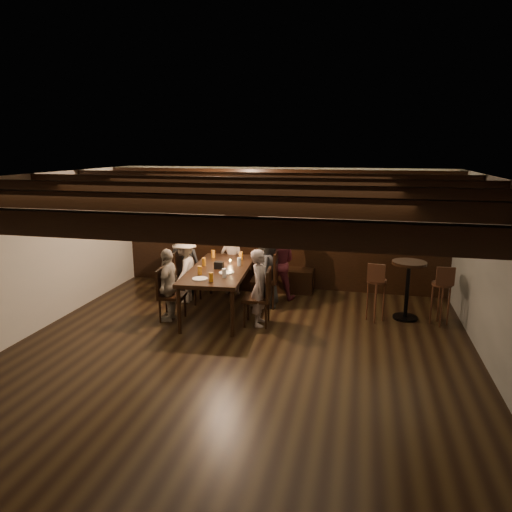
% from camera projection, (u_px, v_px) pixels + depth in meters
% --- Properties ---
extents(room, '(7.00, 7.00, 7.00)m').
position_uv_depth(room, '(252.00, 247.00, 7.98)').
color(room, black).
rests_on(room, ground).
extents(dining_table, '(1.12, 2.18, 0.79)m').
position_uv_depth(dining_table, '(220.00, 272.00, 7.71)').
color(dining_table, black).
rests_on(dining_table, floor).
extents(chair_left_near, '(0.47, 0.47, 0.95)m').
position_uv_depth(chair_left_near, '(187.00, 287.00, 8.35)').
color(chair_left_near, black).
rests_on(chair_left_near, floor).
extents(chair_left_far, '(0.43, 0.43, 0.87)m').
position_uv_depth(chair_left_far, '(171.00, 304.00, 7.49)').
color(chair_left_far, black).
rests_on(chair_left_far, floor).
extents(chair_right_near, '(0.49, 0.49, 0.99)m').
position_uv_depth(chair_right_near, '(265.00, 289.00, 8.14)').
color(chair_right_near, black).
rests_on(chair_right_near, floor).
extents(chair_right_far, '(0.45, 0.45, 0.92)m').
position_uv_depth(chair_right_far, '(258.00, 308.00, 7.28)').
color(chair_right_far, black).
rests_on(chair_right_far, floor).
extents(person_bench_left, '(0.64, 0.45, 1.25)m').
position_uv_depth(person_bench_left, '(184.00, 262.00, 8.73)').
color(person_bench_left, '#262628').
rests_on(person_bench_left, floor).
extents(person_bench_centre, '(0.47, 0.33, 1.22)m').
position_uv_depth(person_bench_centre, '(232.00, 263.00, 8.75)').
color(person_bench_centre, slate).
rests_on(person_bench_centre, floor).
extents(person_bench_right, '(0.71, 0.57, 1.38)m').
position_uv_depth(person_bench_right, '(278.00, 263.00, 8.46)').
color(person_bench_right, maroon).
rests_on(person_bench_right, floor).
extents(person_left_near, '(0.51, 0.81, 1.21)m').
position_uv_depth(person_left_near, '(185.00, 270.00, 8.28)').
color(person_left_near, '#BBAD9E').
rests_on(person_left_near, floor).
extents(person_left_far, '(0.35, 0.72, 1.20)m').
position_uv_depth(person_left_far, '(169.00, 285.00, 7.41)').
color(person_left_far, gray).
rests_on(person_left_far, floor).
extents(person_right_near, '(0.47, 0.68, 1.33)m').
position_uv_depth(person_right_near, '(267.00, 270.00, 8.05)').
color(person_right_near, '#27282A').
rests_on(person_right_near, floor).
extents(person_right_far, '(0.33, 0.47, 1.23)m').
position_uv_depth(person_right_far, '(260.00, 288.00, 7.20)').
color(person_right_far, gray).
rests_on(person_right_far, floor).
extents(pint_a, '(0.07, 0.07, 0.14)m').
position_uv_depth(pint_a, '(213.00, 254.00, 8.39)').
color(pint_a, '#BF7219').
rests_on(pint_a, dining_table).
extents(pint_b, '(0.07, 0.07, 0.14)m').
position_uv_depth(pint_b, '(241.00, 256.00, 8.27)').
color(pint_b, '#BF7219').
rests_on(pint_b, dining_table).
extents(pint_c, '(0.07, 0.07, 0.14)m').
position_uv_depth(pint_c, '(204.00, 262.00, 7.82)').
color(pint_c, '#BF7219').
rests_on(pint_c, dining_table).
extents(pint_d, '(0.07, 0.07, 0.14)m').
position_uv_depth(pint_d, '(239.00, 262.00, 7.83)').
color(pint_d, silver).
rests_on(pint_d, dining_table).
extents(pint_e, '(0.07, 0.07, 0.14)m').
position_uv_depth(pint_e, '(200.00, 270.00, 7.28)').
color(pint_e, '#BF7219').
rests_on(pint_e, dining_table).
extents(pint_f, '(0.07, 0.07, 0.14)m').
position_uv_depth(pint_f, '(224.00, 273.00, 7.12)').
color(pint_f, silver).
rests_on(pint_f, dining_table).
extents(pint_g, '(0.07, 0.07, 0.14)m').
position_uv_depth(pint_g, '(211.00, 277.00, 6.90)').
color(pint_g, '#BF7219').
rests_on(pint_g, dining_table).
extents(plate_near, '(0.24, 0.24, 0.01)m').
position_uv_depth(plate_near, '(200.00, 279.00, 7.04)').
color(plate_near, white).
rests_on(plate_near, dining_table).
extents(plate_far, '(0.24, 0.24, 0.01)m').
position_uv_depth(plate_far, '(226.00, 273.00, 7.38)').
color(plate_far, white).
rests_on(plate_far, dining_table).
extents(condiment_caddy, '(0.15, 0.10, 0.12)m').
position_uv_depth(condiment_caddy, '(219.00, 265.00, 7.63)').
color(condiment_caddy, black).
rests_on(condiment_caddy, dining_table).
extents(candle, '(0.05, 0.05, 0.05)m').
position_uv_depth(candle, '(230.00, 262.00, 7.96)').
color(candle, beige).
rests_on(candle, dining_table).
extents(high_top_table, '(0.55, 0.55, 0.98)m').
position_uv_depth(high_top_table, '(408.00, 281.00, 7.44)').
color(high_top_table, black).
rests_on(high_top_table, floor).
extents(bar_stool_left, '(0.31, 0.33, 0.99)m').
position_uv_depth(bar_stool_left, '(376.00, 299.00, 7.42)').
color(bar_stool_left, '#351C11').
rests_on(bar_stool_left, floor).
extents(bar_stool_right, '(0.31, 0.33, 0.99)m').
position_uv_depth(bar_stool_right, '(440.00, 303.00, 7.25)').
color(bar_stool_right, '#351C11').
rests_on(bar_stool_right, floor).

